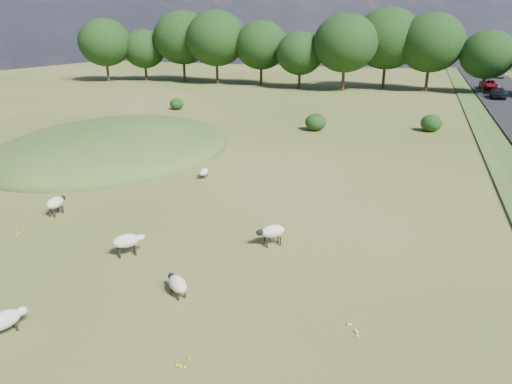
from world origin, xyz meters
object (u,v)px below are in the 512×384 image
car_7 (498,93)px  sheep_3 (204,172)px  sheep_0 (56,203)px  car_5 (499,74)px  sheep_4 (177,284)px  sheep_1 (127,241)px  car_2 (488,84)px  sheep_2 (272,232)px  sheep_6 (4,320)px

car_7 → sheep_3: bearing=-116.4°
sheep_0 → car_5: bearing=-23.0°
sheep_0 → sheep_4: sheep_0 is taller
car_5 → sheep_1: bearing=74.4°
sheep_0 → sheep_1: bearing=-116.3°
sheep_3 → car_2: car_2 is taller
car_2 → car_7: (0.00, -10.55, 0.05)m
sheep_3 → car_5: car_5 is taller
car_5 → car_7: bearing=82.8°
car_2 → sheep_0: bearing=-112.5°
sheep_2 → car_2: 61.59m
sheep_2 → sheep_1: bearing=-11.7°
sheep_0 → car_7: size_ratio=0.30×
sheep_6 → car_5: bearing=7.6°
sheep_1 → car_5: 85.55m
sheep_2 → car_7: bearing=-146.5°
car_7 → sheep_4: bearing=-106.5°
sheep_2 → car_5: (18.00, 79.60, 0.27)m
sheep_1 → car_5: size_ratio=0.26×
car_7 → car_5: bearing=82.8°
sheep_0 → car_7: 55.64m
sheep_2 → sheep_6: size_ratio=0.92×
car_2 → sheep_6: bearing=-106.2°
sheep_1 → car_2: 65.60m
sheep_1 → car_2: (19.26, 62.70, 0.27)m
sheep_1 → sheep_3: sheep_1 is taller
sheep_2 → sheep_6: (-5.56, -8.17, -0.17)m
car_2 → sheep_3: bearing=-111.7°
sheep_4 → car_7: (16.02, 54.01, 0.54)m
car_7 → sheep_1: bearing=-110.3°
sheep_3 → sheep_4: 12.92m
car_5 → sheep_0: bearing=70.2°
car_5 → car_7: (-3.80, -30.22, 0.07)m
sheep_4 → car_2: car_2 is taller
sheep_1 → car_5: car_5 is taller
sheep_0 → sheep_1: sheep_1 is taller
sheep_1 → car_2: bearing=28.7°
sheep_6 → car_5: size_ratio=0.29×
sheep_1 → sheep_2: size_ratio=0.98×
sheep_1 → sheep_6: bearing=-139.5°
sheep_2 → car_2: car_2 is taller
sheep_0 → car_7: (24.98, 49.72, 0.34)m
sheep_1 → sheep_0: bearing=112.7°
sheep_0 → car_5: car_5 is taller
sheep_2 → sheep_4: sheep_2 is taller
sheep_1 → car_2: size_ratio=0.25×
sheep_1 → sheep_4: 3.74m
sheep_4 → sheep_6: 5.15m
sheep_0 → sheep_4: bearing=-118.8°
sheep_1 → car_7: size_ratio=0.28×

